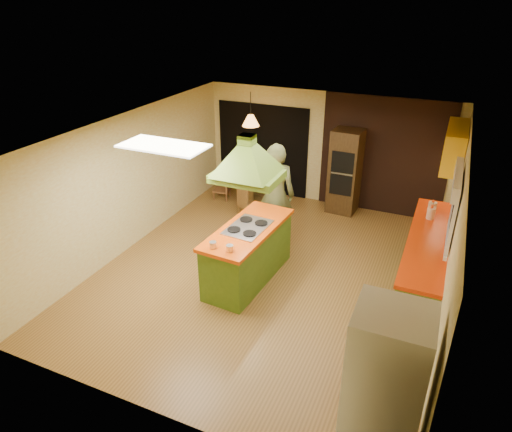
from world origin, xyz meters
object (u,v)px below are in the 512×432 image
at_px(refrigerator, 384,385).
at_px(canister_large, 431,213).
at_px(man, 275,195).
at_px(wall_oven, 345,171).
at_px(kitchen_island, 248,253).
at_px(dining_table, 251,179).

distance_m(refrigerator, canister_large, 3.98).
bearing_deg(man, refrigerator, 108.69).
bearing_deg(wall_oven, refrigerator, -68.94).
distance_m(kitchen_island, wall_oven, 3.38).
height_order(man, refrigerator, man).
bearing_deg(man, wall_oven, -130.22).
relative_size(kitchen_island, canister_large, 10.00).
distance_m(wall_oven, dining_table, 2.10).
bearing_deg(kitchen_island, man, 96.14).
bearing_deg(dining_table, man, -52.32).
height_order(kitchen_island, man, man).
bearing_deg(dining_table, kitchen_island, -66.61).
bearing_deg(dining_table, refrigerator, -53.88).
bearing_deg(refrigerator, wall_oven, 107.17).
xyz_separation_m(kitchen_island, refrigerator, (2.57, -2.36, 0.40)).
xyz_separation_m(man, canister_large, (2.70, 0.30, 0.03)).
relative_size(man, refrigerator, 1.12).
bearing_deg(canister_large, kitchen_island, -148.59).
bearing_deg(kitchen_island, canister_large, 35.38).
bearing_deg(refrigerator, man, 125.05).
xyz_separation_m(wall_oven, canister_large, (1.86, -1.64, 0.11)).
xyz_separation_m(man, refrigerator, (2.62, -3.68, -0.10)).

